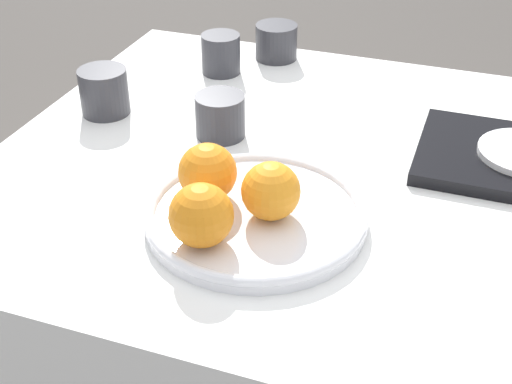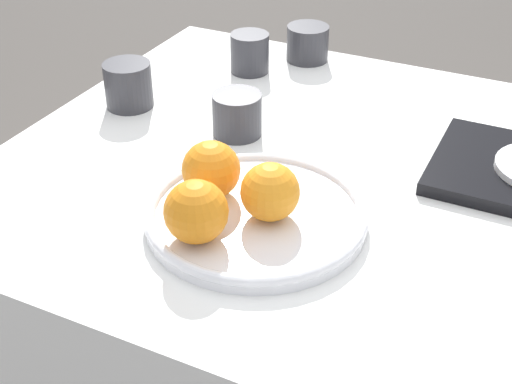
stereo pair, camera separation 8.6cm
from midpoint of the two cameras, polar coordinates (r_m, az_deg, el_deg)
table at (r=1.32m, az=6.67°, el=-13.13°), size 1.21×0.88×0.77m
fruit_platter at (r=0.96m, az=-2.57°, el=-1.92°), size 0.30×0.30×0.03m
orange_0 at (r=0.93m, az=-1.46°, el=0.00°), size 0.08×0.08×0.08m
orange_1 at (r=0.89m, az=-7.19°, el=-1.95°), size 0.08×0.08×0.08m
orange_2 at (r=0.97m, az=-6.43°, el=1.50°), size 0.08×0.08×0.08m
cup_0 at (r=1.27m, az=-13.99°, el=7.76°), size 0.08×0.08×0.08m
cup_1 at (r=1.16m, az=-5.02°, el=6.03°), size 0.08×0.08×0.07m
cup_2 at (r=1.46m, az=-0.09°, el=11.90°), size 0.08×0.08×0.07m
cup_3 at (r=1.39m, az=-4.63°, el=10.92°), size 0.07×0.07×0.08m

